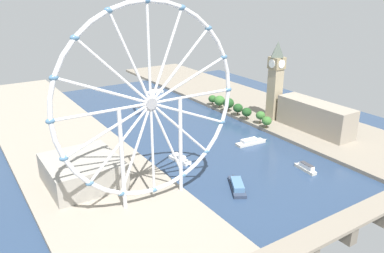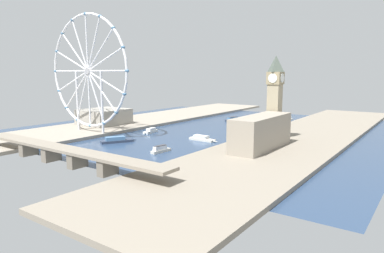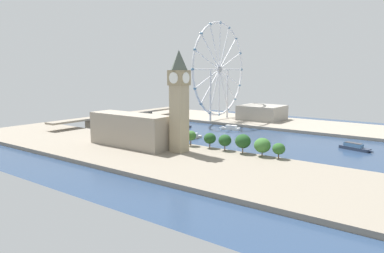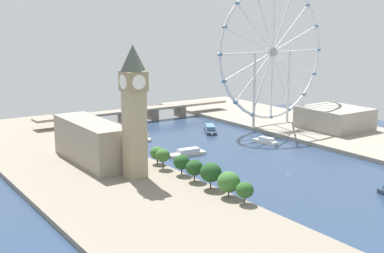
{
  "view_description": "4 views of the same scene",
  "coord_description": "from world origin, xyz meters",
  "views": [
    {
      "loc": [
        179.35,
        297.98,
        129.74
      ],
      "look_at": [
        9.73,
        37.42,
        14.87
      ],
      "focal_mm": 36.4,
      "sensor_mm": 36.0,
      "label": 1
    },
    {
      "loc": [
        -210.22,
        335.25,
        63.24
      ],
      "look_at": [
        -4.41,
        47.03,
        8.48
      ],
      "focal_mm": 32.44,
      "sensor_mm": 36.0,
      "label": 2
    },
    {
      "loc": [
        -296.45,
        -131.0,
        64.23
      ],
      "look_at": [
        -10.63,
        79.89,
        8.17
      ],
      "focal_mm": 33.47,
      "sensor_mm": 36.0,
      "label": 3
    },
    {
      "loc": [
        -221.87,
        -221.75,
        92.21
      ],
      "look_at": [
        -11.18,
        90.11,
        14.39
      ],
      "focal_mm": 48.4,
      "sensor_mm": 36.0,
      "label": 4
    }
  ],
  "objects": [
    {
      "name": "ground_plane",
      "position": [
        0.0,
        0.0,
        0.0
      ],
      "size": [
        381.41,
        381.41,
        0.0
      ],
      "primitive_type": "plane",
      "color": "navy"
    },
    {
      "name": "tour_boat_5",
      "position": [
        -30.77,
        67.36,
        1.94
      ],
      "size": [
        31.69,
        9.55,
        4.83
      ],
      "rotation": [
        0.0,
        0.0,
        3.06
      ],
      "color": "beige",
      "rests_on": "ground_plane"
    },
    {
      "name": "tour_boat_0",
      "position": [
        28.07,
        121.0,
        2.29
      ],
      "size": [
        21.3,
        31.33,
        5.56
      ],
      "rotation": [
        0.0,
        0.0,
        4.19
      ],
      "color": "#2D384C",
      "rests_on": "ground_plane"
    },
    {
      "name": "riverside_hall",
      "position": [
        113.51,
        62.43,
        11.86
      ],
      "size": [
        46.04,
        50.28,
        17.73
      ],
      "primitive_type": "cube",
      "color": "gray",
      "rests_on": "riverbank_right"
    },
    {
      "name": "parliament_block",
      "position": [
        -95.97,
        79.41,
        16.22
      ],
      "size": [
        22.0,
        73.58,
        26.44
      ],
      "primitive_type": "cube",
      "color": "gray",
      "rests_on": "riverbank_left"
    },
    {
      "name": "tour_boat_2",
      "position": [
        10.78,
        -68.87,
        2.36
      ],
      "size": [
        13.19,
        28.54,
        5.83
      ],
      "rotation": [
        0.0,
        0.0,
        4.42
      ],
      "color": "#2D384C",
      "rests_on": "ground_plane"
    },
    {
      "name": "ferris_wheel",
      "position": [
        82.95,
        106.68,
        64.65
      ],
      "size": [
        117.0,
        3.2,
        119.94
      ],
      "color": "silver",
      "rests_on": "riverbank_right"
    },
    {
      "name": "riverbank_right",
      "position": [
        105.71,
        0.0,
        1.5
      ],
      "size": [
        90.0,
        520.0,
        3.0
      ],
      "primitive_type": "cube",
      "color": "gray",
      "rests_on": "ground_plane"
    },
    {
      "name": "clock_tower",
      "position": [
        -88.13,
        34.62,
        42.59
      ],
      "size": [
        13.39,
        13.39,
        75.91
      ],
      "color": "tan",
      "rests_on": "riverbank_left"
    },
    {
      "name": "river_bridge",
      "position": [
        0.0,
        195.13,
        8.82
      ],
      "size": [
        193.41,
        14.28,
        11.96
      ],
      "color": "gray",
      "rests_on": "ground_plane"
    },
    {
      "name": "tour_boat_3",
      "position": [
        -40.33,
        -124.31,
        2.47
      ],
      "size": [
        24.33,
        11.78,
        5.9
      ],
      "rotation": [
        0.0,
        0.0,
        5.97
      ],
      "color": "beige",
      "rests_on": "ground_plane"
    },
    {
      "name": "riverbank_left",
      "position": [
        -105.71,
        0.0,
        1.5
      ],
      "size": [
        90.0,
        520.0,
        3.0
      ],
      "primitive_type": "cube",
      "color": "gray",
      "rests_on": "ground_plane"
    },
    {
      "name": "tour_boat_1",
      "position": [
        -31.2,
        127.72,
        2.39
      ],
      "size": [
        6.26,
        22.08,
        5.8
      ],
      "rotation": [
        0.0,
        0.0,
        4.62
      ],
      "color": "beige",
      "rests_on": "ground_plane"
    },
    {
      "name": "tree_row_embankment",
      "position": [
        -64.58,
        3.06,
        11.05
      ],
      "size": [
        12.27,
        95.66,
        14.36
      ],
      "color": "#513823",
      "rests_on": "riverbank_left"
    },
    {
      "name": "tour_boat_4",
      "position": [
        38.18,
        63.99,
        2.0
      ],
      "size": [
        9.34,
        24.18,
        4.98
      ],
      "rotation": [
        0.0,
        0.0,
        1.74
      ],
      "color": "white",
      "rests_on": "ground_plane"
    }
  ]
}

